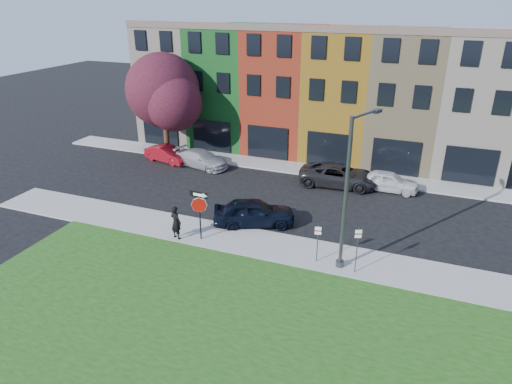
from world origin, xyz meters
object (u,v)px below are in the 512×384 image
at_px(man, 176,222).
at_px(street_lamp, 348,194).
at_px(sedan_near, 254,212).
at_px(stop_sign, 199,206).

height_order(man, street_lamp, street_lamp).
height_order(man, sedan_near, man).
distance_m(man, sedan_near, 4.63).
distance_m(stop_sign, street_lamp, 7.97).
relative_size(stop_sign, sedan_near, 0.56).
distance_m(man, street_lamp, 9.51).
distance_m(sedan_near, street_lamp, 7.03).
bearing_deg(sedan_near, stop_sign, 120.33).
height_order(stop_sign, street_lamp, street_lamp).
xyz_separation_m(stop_sign, man, (-1.29, -0.38, -1.07)).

